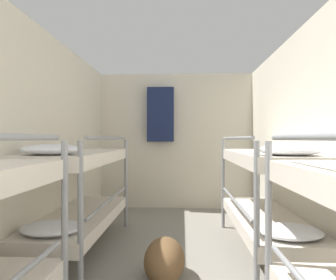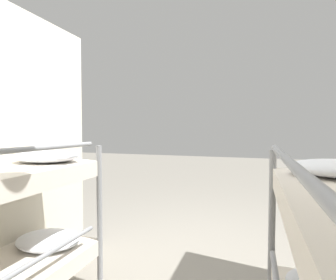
# 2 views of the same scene
# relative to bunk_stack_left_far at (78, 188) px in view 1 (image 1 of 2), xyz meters

# --- Properties ---
(wall_left) EXTENTS (0.06, 5.66, 2.28)m
(wall_left) POSITION_rel_bunk_stack_left_far_xyz_m (-0.35, -0.71, 0.47)
(wall_left) COLOR beige
(wall_left) RESTS_ON ground_plane
(wall_back) EXTENTS (2.68, 0.06, 2.28)m
(wall_back) POSITION_rel_bunk_stack_left_far_xyz_m (0.96, 2.09, 0.47)
(wall_back) COLOR beige
(wall_back) RESTS_ON ground_plane
(bunk_stack_left_far) EXTENTS (0.65, 1.83, 1.20)m
(bunk_stack_left_far) POSITION_rel_bunk_stack_left_far_xyz_m (0.00, 0.00, 0.00)
(bunk_stack_left_far) COLOR gray
(bunk_stack_left_far) RESTS_ON ground_plane
(bunk_stack_right_far) EXTENTS (0.65, 1.83, 1.20)m
(bunk_stack_right_far) POSITION_rel_bunk_stack_left_far_xyz_m (1.91, 0.00, 0.00)
(bunk_stack_right_far) COLOR gray
(bunk_stack_right_far) RESTS_ON ground_plane
(duffel_bag) EXTENTS (0.34, 0.58, 0.34)m
(duffel_bag) POSITION_rel_bunk_stack_left_far_xyz_m (0.92, -0.54, -0.50)
(duffel_bag) COLOR brown
(duffel_bag) RESTS_ON ground_plane
(hanging_coat) EXTENTS (0.44, 0.12, 0.90)m
(hanging_coat) POSITION_rel_bunk_stack_left_far_xyz_m (0.70, 1.94, 0.91)
(hanging_coat) COLOR #192347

